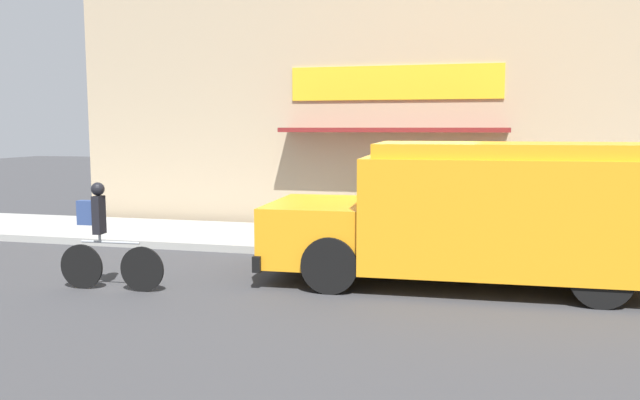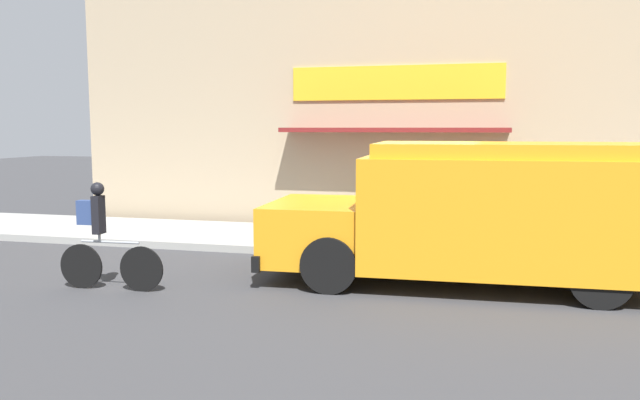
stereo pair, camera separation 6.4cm
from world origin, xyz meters
TOP-DOWN VIEW (x-y plane):
  - ground_plane at (0.00, 0.00)m, footprint 70.00×70.00m
  - sidewalk at (0.00, 1.42)m, footprint 28.00×2.84m
  - storefront at (-0.02, 3.17)m, footprint 16.80×1.01m
  - school_bus at (1.33, -1.27)m, footprint 6.04×2.90m
  - cyclist at (-4.11, -3.01)m, footprint 1.64×0.21m
  - trash_bin at (-1.03, 2.41)m, footprint 0.50×0.50m

SIDE VIEW (x-z plane):
  - ground_plane at x=0.00m, z-range 0.00..0.00m
  - sidewalk at x=0.00m, z-range 0.00..0.15m
  - trash_bin at x=-1.03m, z-range 0.15..0.94m
  - cyclist at x=-4.11m, z-range -0.04..1.57m
  - school_bus at x=1.33m, z-range 0.04..2.21m
  - storefront at x=-0.02m, z-range 0.00..5.58m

